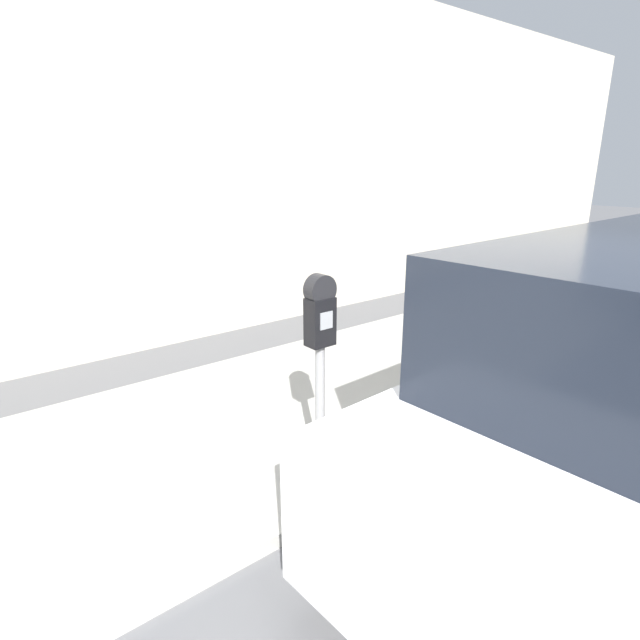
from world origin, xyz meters
name	(u,v)px	position (x,y,z in m)	size (l,w,h in m)	color
ground_plane	(466,563)	(0.00, 0.00, 0.00)	(60.00, 60.00, 0.00)	slate
sidewalk	(267,417)	(0.00, 2.20, 0.05)	(24.00, 2.80, 0.10)	#ADAAA3
building_facade	(136,152)	(0.00, 4.94, 2.43)	(24.00, 0.30, 4.86)	beige
parking_meter	(320,341)	(-0.23, 1.12, 1.15)	(0.20, 0.13, 1.51)	gray
fire_hydrant	(566,318)	(3.62, 1.26, 0.55)	(0.23, 0.23, 0.89)	#999EA3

